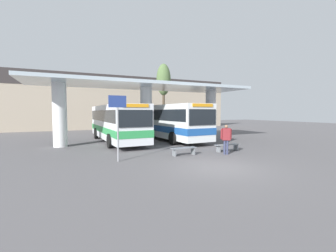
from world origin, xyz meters
The scene contains 10 objects.
ground_plane centered at (0.00, 0.00, 0.00)m, with size 100.00×100.00×0.00m, color #565456.
townhouse_backdrop centered at (0.00, 25.53, 4.67)m, with size 40.00×0.58×8.02m.
station_canopy centered at (0.00, 9.80, 3.88)m, with size 18.25×5.30×4.89m.
transit_bus_left_bay centered at (-2.30, 11.00, 1.74)m, with size 2.91×11.00×3.10m.
transit_bus_center_bay centered at (2.35, 10.61, 1.78)m, with size 3.14×11.10×3.17m.
waiting_bench_near_pillar centered at (-0.04, 3.11, 0.34)m, with size 1.57×0.44×0.46m.
waiting_bench_mid_platform centered at (3.17, 3.11, 0.34)m, with size 1.77×0.44×0.46m.
info_sign_platform centered at (-3.88, 3.12, 2.38)m, with size 0.90×0.09×3.37m.
pedestrian_waiting centered at (2.41, 2.32, 1.09)m, with size 0.63×0.44×1.78m.
poplar_tree_behind_left centered at (5.97, 19.67, 6.76)m, with size 1.92×1.92×9.04m.
Camera 1 is at (-6.36, -8.30, 2.53)m, focal length 24.00 mm.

